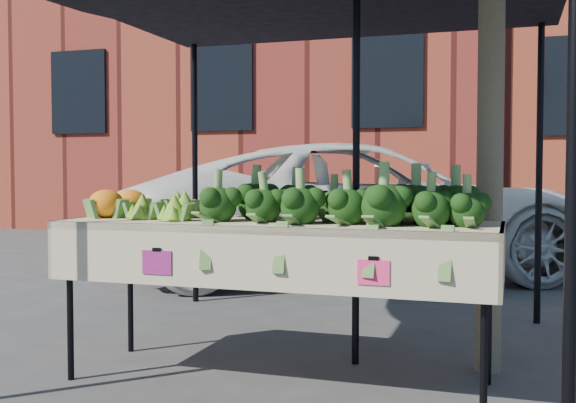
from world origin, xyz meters
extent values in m
plane|color=#343437|center=(0.00, 0.00, 0.00)|extent=(90.00, 90.00, 0.00)
cube|color=beige|center=(0.24, 0.07, 0.45)|extent=(2.40, 0.81, 0.90)
cube|color=#F22D8C|center=(-0.29, -0.33, 0.70)|extent=(0.17, 0.01, 0.12)
cube|color=#FC2F72|center=(0.86, -0.33, 0.70)|extent=(0.17, 0.01, 0.12)
ellipsoid|color=black|center=(0.60, 0.09, 1.04)|extent=(1.55, 0.58, 0.28)
ellipsoid|color=#77A832|center=(-0.43, 0.10, 1.01)|extent=(0.44, 0.58, 0.21)
ellipsoid|color=orange|center=(-0.80, 0.13, 1.00)|extent=(0.24, 0.44, 0.19)
imported|color=white|center=(-0.10, 4.12, 2.67)|extent=(2.35, 2.85, 5.34)
cube|color=maroon|center=(-5.00, 12.00, 4.50)|extent=(12.00, 8.00, 9.00)
camera|label=1|loc=(1.45, -3.51, 1.18)|focal=42.87mm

